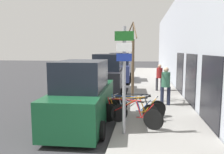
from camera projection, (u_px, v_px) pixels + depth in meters
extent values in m
plane|color=#333335|center=(111.00, 94.00, 13.75)|extent=(80.00, 80.00, 0.00)
cube|color=gray|center=(151.00, 87.00, 16.14)|extent=(3.20, 32.00, 0.15)
cube|color=#B2B7C1|center=(177.00, 43.00, 15.51)|extent=(0.20, 32.00, 6.50)
cube|color=black|center=(210.00, 91.00, 7.55)|extent=(0.03, 2.25, 2.43)
cube|color=black|center=(190.00, 79.00, 10.63)|extent=(0.03, 2.25, 2.43)
cube|color=black|center=(179.00, 72.00, 13.71)|extent=(0.03, 2.25, 2.43)
cylinder|color=#939399|center=(124.00, 81.00, 6.68)|extent=(0.11, 0.11, 3.32)
cube|color=#19591E|center=(124.00, 36.00, 6.44)|extent=(0.57, 0.02, 0.28)
cube|color=white|center=(124.00, 47.00, 6.49)|extent=(0.46, 0.02, 0.26)
cube|color=navy|center=(124.00, 57.00, 6.52)|extent=(0.46, 0.02, 0.23)
cylinder|color=black|center=(108.00, 113.00, 7.99)|extent=(0.65, 0.28, 0.68)
cylinder|color=black|center=(153.00, 120.00, 7.16)|extent=(0.65, 0.28, 0.68)
cylinder|color=red|center=(124.00, 106.00, 7.64)|extent=(0.91, 0.38, 0.56)
cylinder|color=red|center=(126.00, 100.00, 7.57)|extent=(1.06, 0.44, 0.09)
cylinder|color=red|center=(139.00, 109.00, 7.37)|extent=(0.21, 0.11, 0.49)
cylinder|color=red|center=(145.00, 118.00, 7.30)|extent=(0.58, 0.24, 0.08)
cylinder|color=red|center=(147.00, 111.00, 7.23)|extent=(0.43, 0.19, 0.55)
cylinder|color=red|center=(110.00, 105.00, 7.91)|extent=(0.20, 0.10, 0.59)
cube|color=black|center=(141.00, 102.00, 7.30)|extent=(0.22, 0.15, 0.04)
cylinder|color=#99999E|center=(112.00, 97.00, 7.83)|extent=(0.18, 0.42, 0.02)
cylinder|color=black|center=(110.00, 112.00, 8.04)|extent=(0.67, 0.13, 0.67)
cylinder|color=black|center=(156.00, 112.00, 8.06)|extent=(0.67, 0.13, 0.67)
cylinder|color=orange|center=(127.00, 104.00, 8.01)|extent=(0.94, 0.18, 0.55)
cylinder|color=orange|center=(130.00, 98.00, 7.98)|extent=(1.09, 0.20, 0.09)
cylinder|color=orange|center=(142.00, 105.00, 8.02)|extent=(0.21, 0.07, 0.48)
cylinder|color=orange|center=(148.00, 112.00, 8.06)|extent=(0.59, 0.12, 0.08)
cylinder|color=orange|center=(150.00, 105.00, 8.03)|extent=(0.44, 0.09, 0.54)
cylinder|color=orange|center=(112.00, 105.00, 8.01)|extent=(0.20, 0.06, 0.58)
cube|color=black|center=(145.00, 98.00, 7.99)|extent=(0.21, 0.11, 0.04)
cylinder|color=#99999E|center=(115.00, 97.00, 7.97)|extent=(0.09, 0.44, 0.02)
cylinder|color=black|center=(119.00, 113.00, 7.94)|extent=(0.61, 0.33, 0.66)
cylinder|color=black|center=(157.00, 109.00, 8.46)|extent=(0.61, 0.33, 0.66)
cylinder|color=#B7B7BC|center=(134.00, 104.00, 8.10)|extent=(0.80, 0.44, 0.55)
cylinder|color=#B7B7BC|center=(136.00, 97.00, 8.10)|extent=(0.93, 0.50, 0.09)
cylinder|color=#B7B7BC|center=(146.00, 103.00, 8.27)|extent=(0.19, 0.12, 0.48)
cylinder|color=#B7B7BC|center=(151.00, 109.00, 8.37)|extent=(0.50, 0.28, 0.08)
cylinder|color=#B7B7BC|center=(153.00, 103.00, 8.36)|extent=(0.38, 0.22, 0.53)
cylinder|color=#B7B7BC|center=(121.00, 105.00, 7.94)|extent=(0.18, 0.11, 0.57)
cube|color=black|center=(148.00, 97.00, 8.26)|extent=(0.21, 0.16, 0.04)
cylinder|color=#99999E|center=(123.00, 98.00, 7.93)|extent=(0.22, 0.40, 0.02)
cylinder|color=black|center=(112.00, 107.00, 8.88)|extent=(0.59, 0.27, 0.63)
cylinder|color=black|center=(151.00, 113.00, 8.04)|extent=(0.59, 0.27, 0.63)
cylinder|color=#1E4799|center=(125.00, 102.00, 8.53)|extent=(0.87, 0.39, 0.52)
cylinder|color=#1E4799|center=(127.00, 97.00, 8.46)|extent=(1.01, 0.45, 0.08)
cylinder|color=#1E4799|center=(138.00, 104.00, 8.26)|extent=(0.20, 0.11, 0.45)
cylinder|color=#1E4799|center=(143.00, 111.00, 8.19)|extent=(0.55, 0.25, 0.08)
cylinder|color=#1E4799|center=(145.00, 106.00, 8.12)|extent=(0.41, 0.19, 0.51)
cylinder|color=#1E4799|center=(114.00, 101.00, 8.80)|extent=(0.19, 0.11, 0.54)
cube|color=black|center=(140.00, 98.00, 8.19)|extent=(0.22, 0.15, 0.04)
cylinder|color=#99999E|center=(115.00, 94.00, 8.73)|extent=(0.19, 0.42, 0.02)
cylinder|color=black|center=(120.00, 105.00, 9.18)|extent=(0.62, 0.15, 0.63)
cylinder|color=black|center=(158.00, 108.00, 8.68)|extent=(0.62, 0.15, 0.63)
cylinder|color=black|center=(134.00, 99.00, 8.96)|extent=(0.87, 0.20, 0.52)
cylinder|color=black|center=(136.00, 94.00, 8.91)|extent=(1.01, 0.23, 0.08)
cylinder|color=black|center=(146.00, 101.00, 8.80)|extent=(0.19, 0.07, 0.45)
cylinder|color=black|center=(151.00, 107.00, 8.76)|extent=(0.55, 0.13, 0.08)
cylinder|color=black|center=(153.00, 102.00, 8.71)|extent=(0.41, 0.11, 0.51)
cylinder|color=black|center=(122.00, 99.00, 9.12)|extent=(0.19, 0.07, 0.54)
cube|color=black|center=(148.00, 95.00, 8.74)|extent=(0.21, 0.12, 0.04)
cylinder|color=#99999E|center=(124.00, 93.00, 9.07)|extent=(0.11, 0.44, 0.02)
cube|color=#144728|center=(83.00, 104.00, 8.17)|extent=(1.93, 4.79, 1.19)
cube|color=black|center=(82.00, 75.00, 7.85)|extent=(1.67, 2.51, 1.03)
cylinder|color=black|center=(72.00, 105.00, 9.76)|extent=(0.24, 0.63, 0.62)
cylinder|color=black|center=(111.00, 106.00, 9.59)|extent=(0.24, 0.63, 0.62)
cylinder|color=black|center=(45.00, 129.00, 6.87)|extent=(0.24, 0.63, 0.62)
cylinder|color=black|center=(101.00, 131.00, 6.69)|extent=(0.24, 0.63, 0.62)
cube|color=black|center=(108.00, 81.00, 13.74)|extent=(1.88, 4.39, 1.36)
cube|color=black|center=(108.00, 62.00, 13.42)|extent=(1.64, 2.30, 1.00)
cylinder|color=black|center=(98.00, 85.00, 15.22)|extent=(0.24, 0.62, 0.61)
cylinder|color=black|center=(123.00, 86.00, 15.04)|extent=(0.24, 0.62, 0.61)
cylinder|color=black|center=(91.00, 93.00, 12.57)|extent=(0.24, 0.62, 0.61)
cylinder|color=black|center=(121.00, 94.00, 12.39)|extent=(0.24, 0.62, 0.61)
cube|color=navy|center=(120.00, 72.00, 19.14)|extent=(1.93, 4.36, 1.32)
cube|color=black|center=(120.00, 59.00, 18.83)|extent=(1.66, 2.30, 1.02)
cylinder|color=black|center=(111.00, 76.00, 20.60)|extent=(0.25, 0.66, 0.65)
cylinder|color=black|center=(130.00, 76.00, 20.44)|extent=(0.25, 0.66, 0.65)
cylinder|color=black|center=(108.00, 80.00, 17.97)|extent=(0.25, 0.66, 0.65)
cylinder|color=black|center=(129.00, 80.00, 17.81)|extent=(0.25, 0.66, 0.65)
cylinder|color=#1E2338|center=(169.00, 96.00, 10.40)|extent=(0.17, 0.17, 0.88)
cylinder|color=#1E2338|center=(162.00, 96.00, 10.40)|extent=(0.17, 0.17, 0.88)
cylinder|color=#33664C|center=(166.00, 80.00, 10.31)|extent=(0.40, 0.40, 0.70)
sphere|color=tan|center=(166.00, 70.00, 10.25)|extent=(0.24, 0.24, 0.24)
cylinder|color=#333338|center=(157.00, 84.00, 14.13)|extent=(0.15, 0.15, 0.82)
cylinder|color=#333338|center=(161.00, 84.00, 14.04)|extent=(0.15, 0.15, 0.82)
cylinder|color=maroon|center=(159.00, 73.00, 13.99)|extent=(0.38, 0.38, 0.65)
sphere|color=tan|center=(160.00, 66.00, 13.94)|extent=(0.22, 0.22, 0.22)
cylinder|color=brown|center=(133.00, 71.00, 10.88)|extent=(0.14, 0.14, 3.14)
cylinder|color=brown|center=(129.00, 31.00, 10.94)|extent=(0.49, 0.64, 0.87)
cylinder|color=brown|center=(135.00, 30.00, 10.09)|extent=(0.26, 1.13, 0.81)
cylinder|color=brown|center=(133.00, 32.00, 10.89)|extent=(0.09, 0.54, 0.74)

